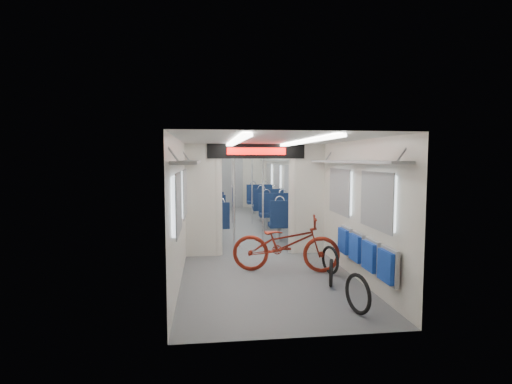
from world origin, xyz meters
TOP-DOWN VIEW (x-y plane):
  - carriage at (0.00, -0.27)m, footprint 12.00×12.02m
  - bicycle at (0.36, -3.39)m, footprint 1.99×1.04m
  - flip_bench at (1.35, -4.48)m, footprint 0.12×2.08m
  - bike_hoop_a at (0.90, -5.42)m, footprint 0.18×0.53m
  - bike_hoop_b at (0.90, -4.31)m, footprint 0.20×0.43m
  - bike_hoop_c at (1.10, -3.64)m, footprint 0.19×0.49m
  - seat_bay_near_left at (-0.93, 0.06)m, footprint 0.90×2.03m
  - seat_bay_near_right at (0.93, 0.06)m, footprint 0.93×2.15m
  - seat_bay_far_left at (-0.93, 3.12)m, footprint 0.90×2.01m
  - seat_bay_far_right at (0.93, 3.32)m, footprint 0.96×2.30m
  - stanchion_near_left at (-0.41, -1.50)m, footprint 0.05×0.05m
  - stanchion_near_right at (0.27, -1.19)m, footprint 0.05×0.05m
  - stanchion_far_left at (-0.23, 2.08)m, footprint 0.04×0.04m
  - stanchion_far_right at (0.37, 1.85)m, footprint 0.04×0.04m

SIDE VIEW (x-z plane):
  - bike_hoop_b at x=0.90m, z-range -0.03..0.42m
  - bike_hoop_c at x=1.10m, z-range -0.03..0.47m
  - bike_hoop_a at x=0.90m, z-range -0.03..0.51m
  - bicycle at x=0.36m, z-range 0.00..0.99m
  - seat_bay_far_left at x=-0.93m, z-range -0.01..1.08m
  - seat_bay_near_left at x=-0.93m, z-range -0.01..1.08m
  - seat_bay_near_right at x=0.93m, z-range -0.01..1.11m
  - seat_bay_far_right at x=0.93m, z-range -0.01..1.16m
  - flip_bench at x=1.35m, z-range 0.34..0.82m
  - stanchion_near_left at x=-0.41m, z-range 0.00..2.30m
  - stanchion_near_right at x=0.27m, z-range 0.00..2.30m
  - stanchion_far_left at x=-0.23m, z-range 0.00..2.30m
  - stanchion_far_right at x=0.37m, z-range 0.00..2.30m
  - carriage at x=0.00m, z-range 0.35..2.66m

